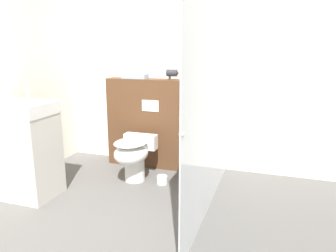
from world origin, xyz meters
name	(u,v)px	position (x,y,z in m)	size (l,w,h in m)	color
wall_back	(176,70)	(0.00, 2.28, 1.25)	(8.00, 0.06, 2.50)	silver
partition_panel	(154,124)	(-0.24, 2.09, 0.57)	(1.23, 0.22, 1.14)	#51331E
shower_glass	(212,103)	(0.68, 1.20, 1.04)	(0.04, 2.10, 2.07)	silver
toilet	(133,155)	(-0.28, 1.52, 0.33)	(0.40, 0.58, 0.51)	white
sink_vanity	(25,150)	(-1.19, 0.83, 0.50)	(0.62, 0.47, 1.14)	beige
hair_drier	(172,73)	(0.01, 2.09, 1.23)	(0.16, 0.09, 0.13)	#2D2D33
folded_towel	(135,76)	(-0.49, 2.10, 1.17)	(0.32, 0.15, 0.06)	#8C9EAD
spare_toilet_roll	(162,180)	(0.06, 1.55, 0.05)	(0.12, 0.12, 0.10)	white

